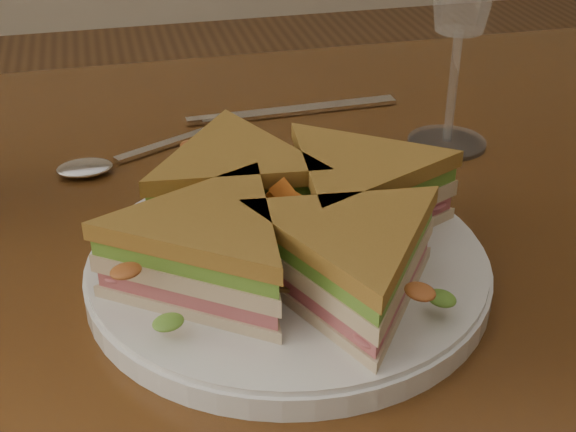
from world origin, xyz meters
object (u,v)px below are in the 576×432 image
at_px(table, 288,331).
at_px(plate, 288,269).
at_px(spoon, 109,162).
at_px(sandwich_wedges, 288,222).
at_px(knife, 286,112).

distance_m(table, plate, 0.12).
bearing_deg(plate, spoon, 118.90).
xyz_separation_m(plate, spoon, (-0.11, 0.20, -0.00)).
distance_m(plate, spoon, 0.23).
bearing_deg(table, sandwich_wedges, -103.38).
relative_size(table, spoon, 7.09).
height_order(plate, sandwich_wedges, sandwich_wedges).
relative_size(spoon, knife, 0.79).
relative_size(plate, sandwich_wedges, 0.89).
bearing_deg(table, plate, -103.38).
bearing_deg(knife, spoon, -159.40).
height_order(spoon, knife, spoon).
height_order(table, sandwich_wedges, sandwich_wedges).
bearing_deg(plate, table, 76.62).
relative_size(table, knife, 5.57).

